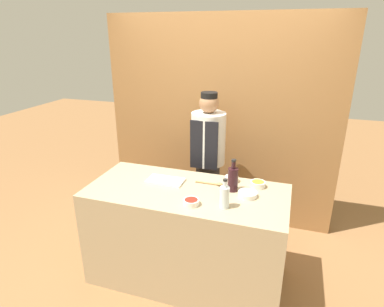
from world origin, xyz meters
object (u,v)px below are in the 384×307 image
(sauce_bowl_green, at_px, (232,179))
(wooden_spoon, at_px, (213,184))
(sauce_bowl_red, at_px, (191,202))
(sauce_bowl_white, at_px, (248,194))
(sauce_bowl_yellow, at_px, (258,184))
(chef_center, at_px, (208,162))
(bottle_clear, at_px, (225,196))
(cutting_board, at_px, (165,181))
(bottle_wine, at_px, (233,179))

(sauce_bowl_green, height_order, wooden_spoon, sauce_bowl_green)
(sauce_bowl_red, bearing_deg, sauce_bowl_white, 33.94)
(sauce_bowl_yellow, relative_size, chef_center, 0.08)
(wooden_spoon, bearing_deg, sauce_bowl_white, -20.68)
(sauce_bowl_white, xyz_separation_m, chef_center, (-0.54, 0.71, -0.06))
(sauce_bowl_white, bearing_deg, bottle_clear, -122.17)
(sauce_bowl_white, xyz_separation_m, wooden_spoon, (-0.33, 0.12, -0.01))
(sauce_bowl_white, bearing_deg, cutting_board, 176.19)
(sauce_bowl_red, distance_m, bottle_clear, 0.27)
(sauce_bowl_white, bearing_deg, sauce_bowl_green, 126.91)
(sauce_bowl_white, distance_m, bottle_wine, 0.18)
(sauce_bowl_red, bearing_deg, bottle_clear, 8.69)
(sauce_bowl_green, bearing_deg, wooden_spoon, -140.39)
(bottle_wine, height_order, wooden_spoon, bottle_wine)
(cutting_board, distance_m, bottle_wine, 0.62)
(bottle_wine, relative_size, wooden_spoon, 1.13)
(sauce_bowl_white, height_order, bottle_clear, bottle_clear)
(sauce_bowl_white, relative_size, bottle_clear, 0.66)
(sauce_bowl_red, relative_size, cutting_board, 0.39)
(sauce_bowl_white, height_order, sauce_bowl_red, sauce_bowl_red)
(bottle_wine, xyz_separation_m, chef_center, (-0.39, 0.64, -0.15))
(sauce_bowl_yellow, distance_m, bottle_wine, 0.26)
(sauce_bowl_yellow, bearing_deg, sauce_bowl_red, -133.95)
(sauce_bowl_red, bearing_deg, bottle_wine, 52.51)
(cutting_board, height_order, bottle_wine, bottle_wine)
(cutting_board, relative_size, bottle_wine, 1.16)
(sauce_bowl_green, xyz_separation_m, chef_center, (-0.35, 0.47, -0.06))
(sauce_bowl_green, bearing_deg, sauce_bowl_red, -113.17)
(wooden_spoon, bearing_deg, sauce_bowl_red, -100.83)
(cutting_board, height_order, wooden_spoon, wooden_spoon)
(sauce_bowl_white, xyz_separation_m, bottle_wine, (-0.14, 0.07, 0.09))
(chef_center, bearing_deg, cutting_board, -108.38)
(sauce_bowl_white, bearing_deg, sauce_bowl_red, -146.06)
(chef_center, bearing_deg, bottle_clear, -67.56)
(bottle_wine, distance_m, chef_center, 0.77)
(sauce_bowl_yellow, relative_size, sauce_bowl_white, 0.83)
(sauce_bowl_red, bearing_deg, chef_center, 97.70)
(chef_center, bearing_deg, wooden_spoon, -70.51)
(bottle_clear, distance_m, bottle_wine, 0.30)
(bottle_wine, bearing_deg, bottle_clear, -90.87)
(sauce_bowl_red, height_order, cutting_board, sauce_bowl_red)
(cutting_board, height_order, chef_center, chef_center)
(bottle_wine, bearing_deg, wooden_spoon, 163.95)
(sauce_bowl_white, relative_size, chef_center, 0.10)
(cutting_board, bearing_deg, bottle_clear, -24.83)
(chef_center, bearing_deg, sauce_bowl_red, -82.30)
(cutting_board, bearing_deg, chef_center, 71.62)
(sauce_bowl_red, height_order, sauce_bowl_green, sauce_bowl_green)
(sauce_bowl_green, distance_m, chef_center, 0.59)
(sauce_bowl_yellow, height_order, sauce_bowl_green, sauce_bowl_green)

